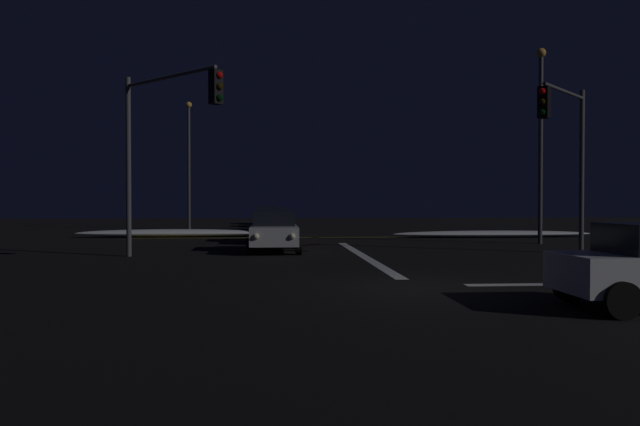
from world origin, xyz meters
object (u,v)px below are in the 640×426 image
object	(u,v)px
traffic_signal_ne	(567,138)
streetlamp_right_near	(541,131)
sedan_blue	(271,216)
sedan_orange	(274,222)
streetlamp_left_far	(189,156)
traffic_signal_nw	(162,128)
sedan_silver	(274,231)
sedan_black	(268,215)
sedan_green	(269,219)
sedan_red	(273,226)

from	to	relation	value
traffic_signal_ne	streetlamp_right_near	distance (m)	6.71
sedan_blue	traffic_signal_ne	xyz separation A→B (m)	(10.62, -26.94, 3.45)
sedan_orange	streetlamp_left_far	bearing A→B (deg)	127.58
sedan_blue	traffic_signal_nw	size ratio (longest dim) A/B	0.68
sedan_silver	streetlamp_left_far	bearing A→B (deg)	106.89
sedan_blue	traffic_signal_ne	distance (m)	29.16
sedan_silver	streetlamp_right_near	distance (m)	13.53
sedan_blue	sedan_black	xyz separation A→B (m)	(-0.34, 5.71, 0.00)
traffic_signal_ne	streetlamp_right_near	size ratio (longest dim) A/B	0.68
traffic_signal_nw	sedan_silver	bearing A→B (deg)	40.66
sedan_black	sedan_green	bearing A→B (deg)	-89.16
sedan_black	streetlamp_left_far	distance (m)	12.40
sedan_red	sedan_green	size ratio (longest dim) A/B	1.00
streetlamp_right_near	sedan_black	bearing A→B (deg)	116.02
traffic_signal_ne	sedan_black	bearing A→B (deg)	108.56
sedan_silver	sedan_green	distance (m)	17.91
traffic_signal_ne	streetlamp_right_near	world-z (taller)	streetlamp_right_near
sedan_blue	sedan_green	bearing A→B (deg)	-91.60
traffic_signal_nw	streetlamp_right_near	world-z (taller)	streetlamp_right_near
sedan_blue	streetlamp_right_near	distance (m)	24.47
sedan_red	streetlamp_left_far	bearing A→B (deg)	112.98
sedan_green	traffic_signal_nw	bearing A→B (deg)	-99.17
sedan_red	sedan_green	world-z (taller)	same
sedan_blue	sedan_black	distance (m)	5.72
sedan_black	traffic_signal_nw	distance (m)	33.29
sedan_red	traffic_signal_nw	xyz separation A→B (m)	(-3.71, -8.83, 3.65)
traffic_signal_nw	streetlamp_right_near	bearing A→B (deg)	22.48
sedan_black	traffic_signal_nw	world-z (taller)	traffic_signal_nw
sedan_blue	streetlamp_right_near	bearing A→B (deg)	-58.74
streetlamp_left_far	streetlamp_right_near	bearing A→B (deg)	-41.29
sedan_red	streetlamp_left_far	size ratio (longest dim) A/B	0.48
sedan_orange	traffic_signal_nw	distance (m)	15.83
sedan_red	streetlamp_right_near	bearing A→B (deg)	-10.00
traffic_signal_ne	traffic_signal_nw	bearing A→B (deg)	-178.86
sedan_green	traffic_signal_ne	world-z (taller)	traffic_signal_ne
sedan_orange	streetlamp_right_near	xyz separation A→B (m)	(12.28, -8.28, 4.42)
sedan_blue	traffic_signal_ne	size ratio (longest dim) A/B	0.70
sedan_green	traffic_signal_ne	size ratio (longest dim) A/B	0.70
sedan_blue	sedan_black	size ratio (longest dim) A/B	1.00
sedan_red	sedan_black	world-z (taller)	same
streetlamp_left_far	sedan_blue	bearing A→B (deg)	38.59
sedan_green	sedan_blue	size ratio (longest dim) A/B	1.00
sedan_black	streetlamp_right_near	size ratio (longest dim) A/B	0.48
sedan_blue	sedan_red	bearing A→B (deg)	-89.60
sedan_silver	sedan_blue	size ratio (longest dim) A/B	1.00
traffic_signal_ne	streetlamp_left_far	distance (m)	27.72
sedan_black	streetlamp_left_far	bearing A→B (deg)	-117.66
sedan_silver	sedan_black	size ratio (longest dim) A/B	1.00
sedan_silver	traffic_signal_ne	distance (m)	11.39
sedan_silver	sedan_orange	xyz separation A→B (m)	(0.04, 11.71, 0.00)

